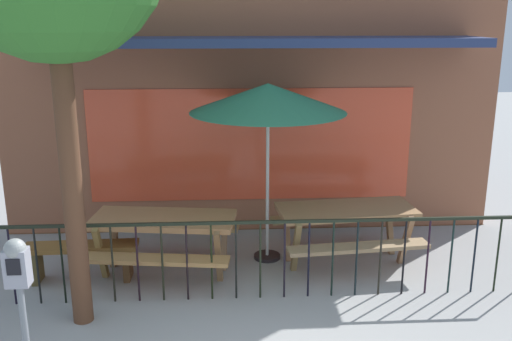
{
  "coord_description": "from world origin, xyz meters",
  "views": [
    {
      "loc": [
        -0.39,
        -3.98,
        3.24
      ],
      "look_at": [
        -0.03,
        2.53,
        1.45
      ],
      "focal_mm": 39.95,
      "sensor_mm": 36.0,
      "label": 1
    }
  ],
  "objects": [
    {
      "name": "pub_storefront",
      "position": [
        0.0,
        4.58,
        2.72
      ],
      "size": [
        7.44,
        1.48,
        5.47
      ],
      "color": "brown",
      "rests_on": "ground"
    },
    {
      "name": "picnic_table_right",
      "position": [
        1.2,
        3.07,
        0.61
      ],
      "size": [
        1.93,
        1.53,
        0.79
      ],
      "color": "#966C45",
      "rests_on": "ground"
    },
    {
      "name": "patio_fence_front",
      "position": [
        0.0,
        2.13,
        0.66
      ],
      "size": [
        6.27,
        0.04,
        0.97
      ],
      "color": "black",
      "rests_on": "ground"
    },
    {
      "name": "parking_meter_near",
      "position": [
        -2.02,
        0.18,
        1.22
      ],
      "size": [
        0.18,
        0.17,
        1.58
      ],
      "color": "slate",
      "rests_on": "ground"
    },
    {
      "name": "patio_umbrella",
      "position": [
        0.17,
        3.25,
        2.2
      ],
      "size": [
        2.03,
        2.03,
        2.4
      ],
      "color": "black",
      "rests_on": "ground"
    },
    {
      "name": "patio_bench",
      "position": [
        -2.2,
        2.72,
        0.35
      ],
      "size": [
        1.41,
        0.36,
        0.48
      ],
      "color": "brown",
      "rests_on": "ground"
    },
    {
      "name": "picnic_table_left",
      "position": [
        -1.19,
        2.85,
        0.61
      ],
      "size": [
        1.96,
        1.58,
        0.79
      ],
      "color": "#A87447",
      "rests_on": "ground"
    }
  ]
}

